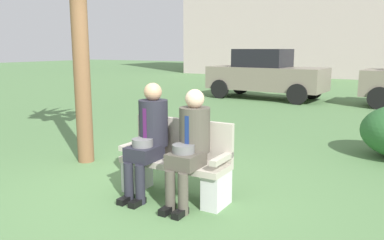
% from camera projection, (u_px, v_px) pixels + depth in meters
% --- Properties ---
extents(ground_plane, '(80.00, 80.00, 0.00)m').
position_uv_depth(ground_plane, '(142.00, 194.00, 4.62)').
color(ground_plane, '#527A48').
extents(park_bench, '(1.29, 0.44, 0.90)m').
position_uv_depth(park_bench, '(177.00, 164.00, 4.50)').
color(park_bench, '#B7AD9E').
rests_on(park_bench, ground).
extents(seated_man_left, '(0.34, 0.72, 1.32)m').
position_uv_depth(seated_man_left, '(149.00, 134.00, 4.49)').
color(seated_man_left, '#23232D').
rests_on(seated_man_left, ground).
extents(seated_man_right, '(0.34, 0.72, 1.27)m').
position_uv_depth(seated_man_right, '(190.00, 142.00, 4.21)').
color(seated_man_right, '#4C473D').
rests_on(seated_man_right, ground).
extents(parked_car_near, '(3.99, 1.92, 1.68)m').
position_uv_depth(parked_car_near, '(265.00, 74.00, 13.17)').
color(parked_car_near, slate).
rests_on(parked_car_near, ground).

